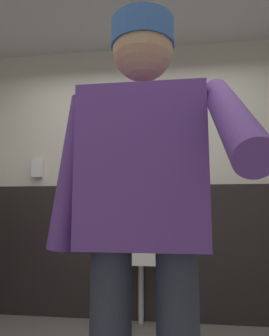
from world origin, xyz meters
TOP-DOWN VIEW (x-y plane):
  - wall_back at (0.00, 1.59)m, footprint 4.56×0.12m
  - wainscot_band_back at (0.00, 1.51)m, footprint 3.96×0.03m
  - urinal_solo at (0.01, 1.37)m, footprint 0.40×0.34m
  - person at (0.22, -0.41)m, footprint 0.64×0.60m
  - soap_dispenser at (-1.07, 1.49)m, footprint 0.10×0.07m

SIDE VIEW (x-z plane):
  - wainscot_band_back at x=0.00m, z-range 0.00..1.26m
  - urinal_solo at x=0.01m, z-range 0.16..1.40m
  - person at x=0.22m, z-range 0.16..1.87m
  - wall_back at x=0.00m, z-range 0.00..2.72m
  - soap_dispenser at x=-1.07m, z-range 1.35..1.53m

